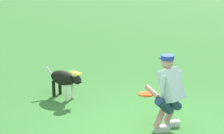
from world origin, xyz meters
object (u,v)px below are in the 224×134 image
frisbee_flying (76,73)px  frisbee_held (146,94)px  dog (64,79)px  person (169,91)px

frisbee_flying → frisbee_held: 1.80m
dog → frisbee_held: bearing=-2.9°
frisbee_held → frisbee_flying: bearing=-51.9°
person → dog: bearing=9.9°
dog → person: bearing=2.1°
frisbee_flying → dog: bearing=-40.8°
frisbee_flying → frisbee_held: frisbee_flying is taller
dog → frisbee_held: (-1.34, 1.62, 0.20)m
dog → frisbee_flying: frisbee_flying is taller
person → dog: person is taller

